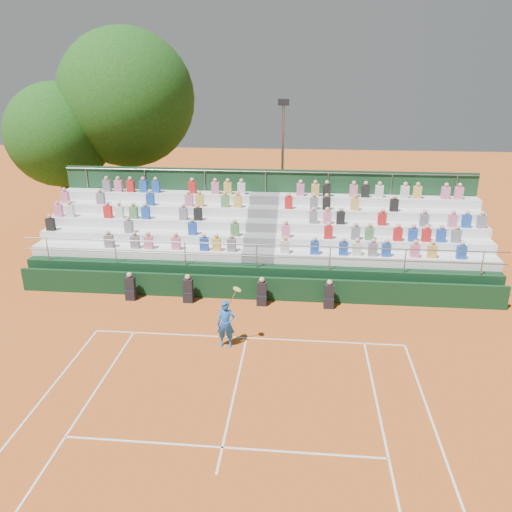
# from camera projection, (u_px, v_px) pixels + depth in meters

# --- Properties ---
(ground) EXTENTS (90.00, 90.00, 0.00)m
(ground) POSITION_uv_depth(u_px,v_px,m) (247.00, 338.00, 17.66)
(ground) COLOR #C35B20
(ground) RESTS_ON ground
(courtside_wall) EXTENTS (20.00, 0.15, 1.00)m
(courtside_wall) POSITION_uv_depth(u_px,v_px,m) (255.00, 288.00, 20.46)
(courtside_wall) COLOR black
(courtside_wall) RESTS_ON ground
(line_officials) EXTENTS (8.49, 0.40, 1.19)m
(line_officials) POSITION_uv_depth(u_px,v_px,m) (226.00, 292.00, 20.15)
(line_officials) COLOR black
(line_officials) RESTS_ON ground
(grandstand) EXTENTS (20.00, 5.20, 4.40)m
(grandstand) POSITION_uv_depth(u_px,v_px,m) (262.00, 248.00, 23.28)
(grandstand) COLOR black
(grandstand) RESTS_ON ground
(tennis_player) EXTENTS (0.84, 0.42, 2.22)m
(tennis_player) POSITION_uv_depth(u_px,v_px,m) (226.00, 324.00, 16.86)
(tennis_player) COLOR blue
(tennis_player) RESTS_ON ground
(tree_west) EXTENTS (5.78, 5.78, 8.36)m
(tree_west) POSITION_uv_depth(u_px,v_px,m) (59.00, 135.00, 28.03)
(tree_west) COLOR #3D2616
(tree_west) RESTS_ON ground
(tree_east) EXTENTS (7.71, 7.71, 11.23)m
(tree_east) POSITION_uv_depth(u_px,v_px,m) (127.00, 99.00, 28.44)
(tree_east) COLOR #3D2616
(tree_east) RESTS_ON ground
(floodlight_mast) EXTENTS (0.60, 0.25, 7.45)m
(floodlight_mast) POSITION_uv_depth(u_px,v_px,m) (283.00, 156.00, 27.74)
(floodlight_mast) COLOR gray
(floodlight_mast) RESTS_ON ground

